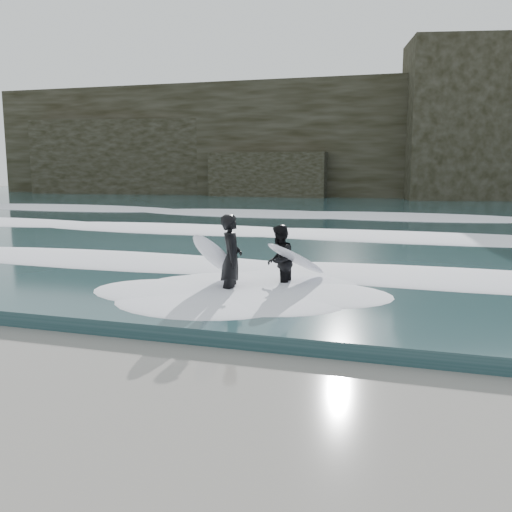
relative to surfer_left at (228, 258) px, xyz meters
name	(u,v)px	position (x,y,z in m)	size (l,w,h in m)	color
sea	(339,212)	(-1.18, 22.88, -0.84)	(90.00, 52.00, 0.30)	#203D41
headland	(371,141)	(-1.18, 39.88, 4.01)	(70.00, 9.00, 10.00)	black
foam_near	(224,261)	(-1.18, 2.88, -0.59)	(60.00, 3.20, 0.20)	white
foam_mid	(286,232)	(-1.18, 9.88, -0.57)	(60.00, 4.00, 0.24)	white
foam_far	(327,212)	(-1.18, 18.88, -0.54)	(60.00, 4.80, 0.30)	white
surfer_left	(228,258)	(0.00, 0.00, 0.00)	(1.04, 2.05, 1.97)	black
surfer_right	(282,261)	(1.01, 0.88, -0.15)	(1.42, 2.21, 1.67)	black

